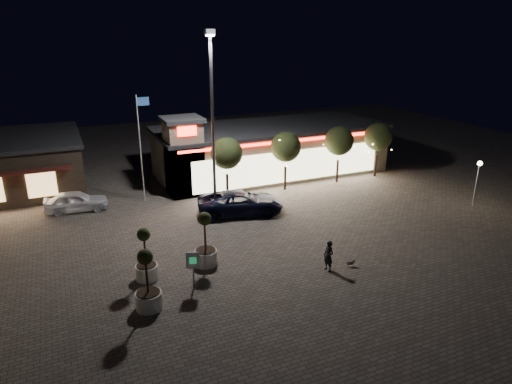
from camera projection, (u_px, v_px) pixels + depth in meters
name	position (u px, v px, depth m)	size (l,w,h in m)	color
ground	(229.00, 273.00, 24.44)	(90.00, 90.00, 0.00)	#665B53
retail_building	(266.00, 149.00, 40.94)	(20.40, 8.40, 6.10)	gray
floodlight_pole	(213.00, 116.00, 29.75)	(0.60, 0.40, 12.38)	gray
flagpole	(141.00, 140.00, 33.35)	(0.95, 0.10, 8.00)	white
lamp_post_east	(478.00, 175.00, 32.90)	(0.36, 0.36, 3.48)	gray
string_tree_a	(227.00, 153.00, 34.25)	(2.42, 2.42, 4.79)	#332319
string_tree_b	(286.00, 147.00, 36.14)	(2.42, 2.42, 4.79)	#332319
string_tree_c	(339.00, 141.00, 38.03)	(2.42, 2.42, 4.79)	#332319
string_tree_d	(378.00, 137.00, 39.55)	(2.42, 2.42, 4.79)	#332319
pickup_truck	(241.00, 203.00, 32.09)	(2.77, 6.01, 1.67)	black
white_sedan	(76.00, 201.00, 32.65)	(1.75, 4.35, 1.48)	white
pedestrian	(329.00, 256.00, 24.43)	(0.63, 0.41, 1.73)	black
dog	(351.00, 262.00, 25.06)	(0.48, 0.19, 0.26)	#59514C
planter_left	(146.00, 263.00, 23.61)	(1.17, 1.17, 2.88)	silver
planter_mid	(148.00, 291.00, 21.05)	(1.24, 1.24, 3.05)	silver
planter_right	(206.00, 249.00, 25.06)	(1.27, 1.27, 3.12)	silver
valet_sign	(193.00, 263.00, 22.53)	(0.65, 0.29, 2.03)	gray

